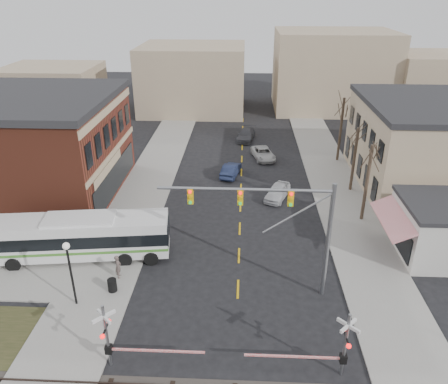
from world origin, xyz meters
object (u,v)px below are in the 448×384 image
Objects in this scene: rr_crossing_east at (337,345)px; pedestrian_far at (103,225)px; traffic_signal_mast at (283,216)px; car_d at (246,135)px; trash_bin at (112,285)px; car_a at (277,192)px; pedestrian_near at (118,266)px; street_lamp at (69,261)px; car_b at (231,170)px; car_c at (263,154)px; rr_crossing_west at (115,337)px; transit_bus at (82,236)px.

pedestrian_far is (-16.04, 13.02, -0.90)m from rr_crossing_east.
rr_crossing_east is (2.44, -6.59, -3.80)m from traffic_signal_mast.
traffic_signal_mast reaches higher than car_d.
car_d is (8.73, 31.70, 0.12)m from trash_bin.
car_a is 2.38× the size of pedestrian_near.
street_lamp is at bearing -99.24° from car_d.
car_c is at bearing -112.62° from car_b.
rr_crossing_west is 6.27m from street_lamp.
rr_crossing_east is 38.08m from car_d.
pedestrian_far reaches higher than trash_bin.
transit_bus is at bearing -148.33° from pedestrian_far.
car_b is 2.40× the size of pedestrian_near.
pedestrian_near is 0.90× the size of pedestrian_far.
car_a is at bearing -20.11° from pedestrian_far.
rr_crossing_west reaches higher than pedestrian_far.
rr_crossing_east is at bearing -74.27° from car_d.
rr_crossing_east is at bearing -128.56° from pedestrian_near.
car_b is (10.37, 15.81, -1.15)m from transit_bus.
car_c is 25.77m from pedestrian_near.
trash_bin is 18.71m from car_a.
pedestrian_near is (-1.97, 7.54, -0.99)m from rr_crossing_west.
pedestrian_near reaches higher than car_a.
traffic_signal_mast reaches higher than rr_crossing_west.
pedestrian_far is (-4.64, 12.97, -0.90)m from rr_crossing_west.
traffic_signal_mast is 24.97m from car_c.
street_lamp is at bearing 130.40° from rr_crossing_west.
pedestrian_far is at bearing -140.37° from car_c.
trash_bin is 32.88m from car_d.
rr_crossing_east reaches higher than pedestrian_near.
pedestrian_near is (-8.70, -30.17, 0.29)m from car_d.
street_lamp is at bearing -129.52° from car_c.
transit_bus is 19.38m from rr_crossing_east.
car_b reaches higher than trash_bin.
rr_crossing_west is 6.25× the size of trash_bin.
pedestrian_near is at bearing -111.71° from pedestrian_far.
rr_crossing_east is at bearing 115.56° from car_b.
street_lamp is (1.23, -5.30, 1.51)m from transit_bus.
transit_bus is 2.70× the size of car_d.
transit_bus reaches higher than car_b.
transit_bus is 2.83× the size of street_lamp.
car_c is 7.05m from car_d.
rr_crossing_east reaches higher than transit_bus.
pedestrian_near is (0.02, 1.53, 0.41)m from trash_bin.
street_lamp is 4.22m from pedestrian_near.
pedestrian_near is at bearing 89.08° from trash_bin.
car_c is at bearing 117.14° from car_a.
rr_crossing_east is 3.26× the size of pedestrian_near.
car_c is (-2.63, 31.03, -1.33)m from rr_crossing_east.
rr_crossing_west is at bearing -49.60° from street_lamp.
trash_bin is (3.20, -3.94, -1.26)m from transit_bus.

